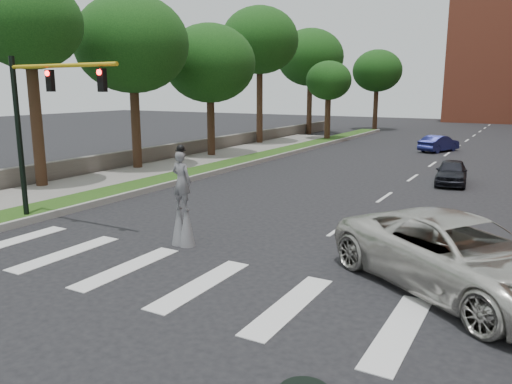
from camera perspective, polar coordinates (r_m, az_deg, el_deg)
name	(u,v)px	position (r m, az deg, el deg)	size (l,w,h in m)	color
ground_plane	(221,310)	(11.91, -4.01, -13.31)	(160.00, 160.00, 0.00)	black
grass_median	(241,162)	(34.20, -1.69, 3.50)	(2.00, 60.00, 0.25)	#204313
median_curb	(255,162)	(33.67, -0.16, 3.40)	(0.20, 60.00, 0.28)	gray
sidewalk_left	(99,181)	(28.36, -17.51, 1.16)	(4.00, 60.00, 0.18)	slate
stone_wall	(194,148)	(38.84, -7.15, 5.04)	(0.50, 56.00, 1.10)	#57524B
traffic_signal	(38,114)	(19.82, -23.61, 8.22)	(5.30, 0.23, 6.20)	black
stilt_performer	(182,204)	(16.26, -8.42, -1.36)	(0.84, 0.54, 3.31)	#342014
suv_crossing	(459,256)	(13.49, 22.23, -6.75)	(3.19, 6.92, 1.92)	silver
car_near	(451,172)	(28.65, 21.44, 2.14)	(1.55, 3.85, 1.31)	black
car_mid	(439,143)	(43.15, 20.18, 5.23)	(1.41, 4.03, 1.33)	navy
tree_1	(28,25)	(27.53, -24.63, 17.00)	(5.17, 5.17, 10.32)	#342014
tree_2	(132,44)	(31.99, -14.00, 16.05)	(6.85, 6.85, 10.56)	#342014
tree_3	(210,64)	(37.26, -5.30, 14.39)	(6.60, 6.60, 9.61)	#342014
tree_4	(260,41)	(45.86, 0.42, 16.90)	(6.87, 6.87, 12.11)	#342014
tree_5	(310,58)	(56.56, 6.23, 15.02)	(7.25, 7.25, 11.42)	#342014
tree_6	(329,81)	(49.27, 8.30, 12.42)	(4.35, 4.35, 7.63)	#342014
tree_7	(377,71)	(63.61, 13.69, 13.28)	(5.91, 5.91, 9.63)	#342014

